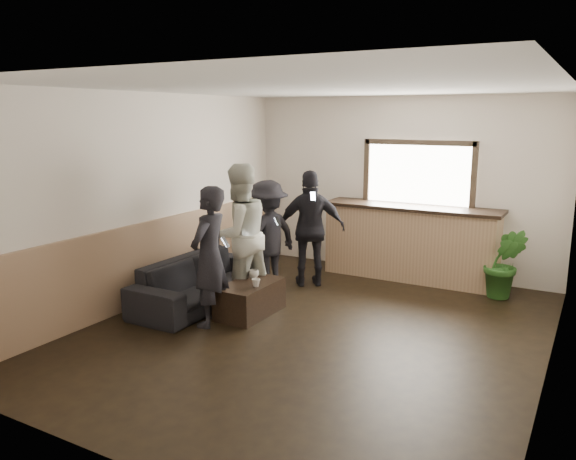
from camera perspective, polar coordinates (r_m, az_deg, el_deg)
The scene contains 12 objects.
ground at distance 6.75m, azimuth 2.68°, elevation -10.17°, with size 5.00×6.00×0.01m, color black.
room_shell at distance 6.71m, azimuth -2.83°, elevation 2.73°, with size 5.01×6.01×2.80m.
bar_counter at distance 8.87m, azimuth 12.34°, elevation -0.79°, with size 2.70×0.68×2.13m.
sofa at distance 7.67m, azimuth -8.71°, elevation -5.12°, with size 2.14×0.84×0.63m, color black.
coffee_table at distance 7.21m, azimuth -3.88°, elevation -6.98°, with size 0.52×0.93×0.41m, color black.
cup_a at distance 7.37m, azimuth -3.50°, elevation -4.46°, with size 0.13×0.13×0.10m, color silver.
cup_b at distance 6.99m, azimuth -3.27°, elevation -5.37°, with size 0.11×0.11×0.10m, color silver.
potted_plant at distance 8.29m, azimuth 21.16°, elevation -3.17°, with size 0.55×0.44×1.00m, color #2D6623.
person_a at distance 6.75m, azimuth -7.98°, elevation -2.70°, with size 0.51×0.66×1.69m.
person_b at distance 7.43m, azimuth -5.02°, elevation -0.53°, with size 1.03×1.13×1.89m.
person_c at distance 8.05m, azimuth -2.12°, elevation -0.60°, with size 0.86×1.16×1.60m.
person_d at distance 8.26m, azimuth 2.35°, elevation 0.13°, with size 1.07×0.91×1.72m.
Camera 1 is at (2.80, -5.60, 2.50)m, focal length 35.00 mm.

